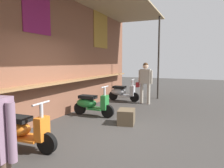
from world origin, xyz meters
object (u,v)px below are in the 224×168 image
(shopper_with_handbag, at_px, (145,79))
(merchandise_crate, at_px, (126,117))
(scooter_orange, at_px, (22,130))
(scooter_silver, at_px, (122,92))
(scooter_green, at_px, (91,104))

(shopper_with_handbag, bearing_deg, merchandise_crate, 4.89)
(scooter_orange, relative_size, merchandise_crate, 2.57)
(scooter_silver, xyz_separation_m, shopper_with_handbag, (-0.18, -1.07, 0.63))
(scooter_green, xyz_separation_m, merchandise_crate, (-0.36, -1.32, -0.19))
(scooter_orange, relative_size, shopper_with_handbag, 0.84)
(scooter_orange, xyz_separation_m, shopper_with_handbag, (5.30, -1.07, 0.63))
(scooter_orange, height_order, shopper_with_handbag, shopper_with_handbag)
(merchandise_crate, bearing_deg, scooter_green, 74.52)
(scooter_orange, distance_m, shopper_with_handbag, 5.44)
(scooter_silver, xyz_separation_m, merchandise_crate, (-3.11, -1.32, -0.19))
(scooter_silver, bearing_deg, scooter_green, -89.72)
(scooter_green, height_order, scooter_silver, same)
(scooter_orange, bearing_deg, merchandise_crate, 57.95)
(scooter_silver, relative_size, shopper_with_handbag, 0.84)
(shopper_with_handbag, bearing_deg, scooter_orange, -11.33)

